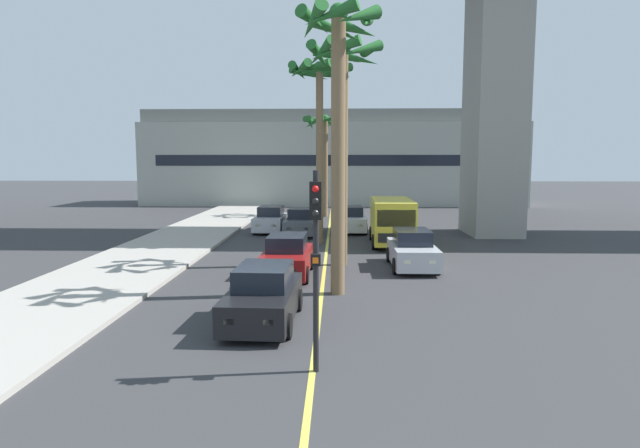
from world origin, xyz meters
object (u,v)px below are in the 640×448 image
at_px(car_queue_sixth, 271,220).
at_px(palm_tree_farthest_median, 325,136).
at_px(car_queue_second, 287,257).
at_px(car_queue_third, 301,223).
at_px(palm_tree_far_median, 339,81).
at_px(car_queue_front, 412,250).
at_px(car_queue_fourth, 351,220).
at_px(palm_tree_mid_median, 319,92).
at_px(traffic_light_median_near, 316,244).
at_px(car_queue_fifth, 263,297).
at_px(delivery_van, 392,220).
at_px(palm_tree_near_median, 343,83).

relative_size(car_queue_sixth, palm_tree_farthest_median, 0.53).
relative_size(car_queue_second, car_queue_third, 1.00).
bearing_deg(palm_tree_far_median, car_queue_front, 55.65).
bearing_deg(car_queue_front, car_queue_fourth, 101.33).
bearing_deg(palm_tree_far_median, palm_tree_mid_median, 95.14).
relative_size(car_queue_front, traffic_light_median_near, 0.98).
height_order(car_queue_third, car_queue_fourth, same).
distance_m(car_queue_front, traffic_light_median_near, 11.91).
xyz_separation_m(car_queue_fourth, car_queue_fifth, (-2.83, -18.89, 0.00)).
height_order(car_queue_front, palm_tree_far_median, palm_tree_far_median).
bearing_deg(car_queue_third, car_queue_fifth, -89.56).
distance_m(delivery_van, palm_tree_mid_median, 7.56).
distance_m(car_queue_sixth, palm_tree_mid_median, 9.12).
distance_m(traffic_light_median_near, palm_tree_near_median, 12.72).
bearing_deg(car_queue_fifth, palm_tree_far_median, 58.23).
bearing_deg(car_queue_third, traffic_light_median_near, -85.36).
bearing_deg(palm_tree_farthest_median, delivery_van, -74.81).
relative_size(palm_tree_near_median, palm_tree_far_median, 1.00).
xyz_separation_m(car_queue_third, delivery_van, (4.96, -3.67, 0.57)).
bearing_deg(delivery_van, palm_tree_far_median, -104.95).
relative_size(car_queue_front, palm_tree_near_median, 0.44).
distance_m(car_queue_third, palm_tree_farthest_median, 11.69).
bearing_deg(palm_tree_mid_median, car_queue_sixth, 123.43).
distance_m(car_queue_fifth, palm_tree_near_median, 10.93).
height_order(delivery_van, palm_tree_farthest_median, palm_tree_farthest_median).
bearing_deg(palm_tree_farthest_median, car_queue_front, -78.59).
bearing_deg(car_queue_fourth, car_queue_fifth, -98.53).
bearing_deg(car_queue_second, car_queue_sixth, 99.65).
bearing_deg(traffic_light_median_near, car_queue_sixth, 99.29).
distance_m(car_queue_fifth, traffic_light_median_near, 4.31).
relative_size(car_queue_third, delivery_van, 0.79).
bearing_deg(car_queue_fifth, palm_tree_farthest_median, 87.84).
bearing_deg(palm_tree_near_median, car_queue_fourth, 86.68).
xyz_separation_m(car_queue_sixth, traffic_light_median_near, (3.64, -22.26, 1.99)).
bearing_deg(palm_tree_near_median, palm_tree_mid_median, 101.43).
xyz_separation_m(car_queue_third, car_queue_fourth, (2.97, 1.48, 0.00)).
bearing_deg(traffic_light_median_near, car_queue_front, 72.62).
height_order(car_queue_fourth, palm_tree_farthest_median, palm_tree_farthest_median).
height_order(delivery_van, palm_tree_far_median, palm_tree_far_median).
bearing_deg(palm_tree_near_median, car_queue_third, 104.45).
bearing_deg(palm_tree_mid_median, car_queue_second, -96.89).
bearing_deg(car_queue_fifth, car_queue_sixth, 96.32).
distance_m(car_queue_third, palm_tree_near_median, 11.61).
relative_size(delivery_van, palm_tree_farthest_median, 0.68).
relative_size(car_queue_fifth, palm_tree_near_median, 0.45).
height_order(delivery_van, traffic_light_median_near, traffic_light_median_near).
bearing_deg(traffic_light_median_near, palm_tree_near_median, 86.80).
height_order(car_queue_third, palm_tree_near_median, palm_tree_near_median).
relative_size(traffic_light_median_near, palm_tree_near_median, 0.45).
bearing_deg(car_queue_fifth, car_queue_fourth, 81.47).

